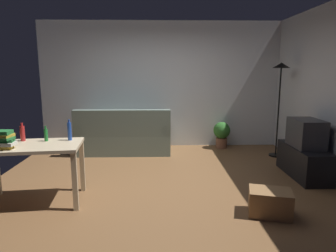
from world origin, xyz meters
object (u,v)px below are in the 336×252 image
Objects in this scene: torchiere_lamp at (280,84)px; book_stack at (3,140)px; couch at (124,138)px; potted_plant at (222,133)px; tv_stand at (304,162)px; desk at (32,153)px; bottle_red at (22,133)px; bottle_green at (46,135)px; tv at (306,133)px; storage_box at (270,203)px; bottle_blue at (70,131)px.

book_stack is (-4.13, -2.23, -0.54)m from torchiere_lamp.
couch reaches higher than potted_plant.
potted_plant is 4.33m from book_stack.
potted_plant is at bearing 42.26° from book_stack.
potted_plant is (-0.95, 1.82, 0.09)m from tv_stand.
bottle_red is (-0.18, 0.20, 0.21)m from desk.
book_stack is (-0.23, -0.21, 0.22)m from desk.
desk is (-3.90, -2.02, -0.76)m from torchiere_lamp.
tv_stand is 3.88m from bottle_green.
tv_stand is at bearing 6.35° from desk.
torchiere_lamp is at bearing 0.18° from tv.
tv_stand is at bearing -90.00° from torchiere_lamp.
bottle_blue reaches higher than storage_box.
bottle_green is (-2.82, -2.49, 0.52)m from potted_plant.
tv_stand reaches higher than storage_box.
couch reaches higher than tv_stand.
bottle_red is (-1.06, -2.16, 0.56)m from couch.
torchiere_lamp is 3.77× the size of storage_box.
bottle_blue reaches higher than tv.
bottle_blue is at bearing 77.89° from couch.
couch is at bearing 63.84° from bottle_red.
potted_plant is 3.56m from bottle_blue.
tv_stand is 3.97× the size of bottle_blue.
torchiere_lamp is at bearing 25.92° from bottle_green.
bottle_green is at bearing -3.28° from bottle_red.
torchiere_lamp is 4.72m from book_stack.
book_stack is at bearing 104.57° from tv_stand.
couch is at bearing 77.89° from bottle_blue.
tv is 0.47× the size of desk.
bottle_red reaches higher than desk.
tv is at bearing -89.82° from torchiere_lamp.
book_stack reaches higher than couch.
tv_stand is at bearing 10.33° from bottle_blue.
bottle_blue is 0.78m from book_stack.
couch is 3.90× the size of storage_box.
tv is 1.36m from torchiere_lamp.
book_stack is at bearing -151.61° from torchiere_lamp.
tv is at bearing 10.32° from bottle_blue.
bottle_red is at bearing 63.84° from couch.
torchiere_lamp reaches higher than bottle_red.
storage_box is at bearing -14.63° from desk.
potted_plant is 2.83× the size of bottle_green.
bottle_blue is (-2.53, -2.45, 0.55)m from potted_plant.
potted_plant is 2.02× the size of book_stack.
bottle_blue reaches higher than bottle_green.
storage_box is at bearing 142.13° from tv_stand.
tv_stand is 3.59m from bottle_blue.
potted_plant is at bearing -171.41° from couch.
tv is 3.54m from bottle_blue.
torchiere_lamp is 4.50m from bottle_red.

